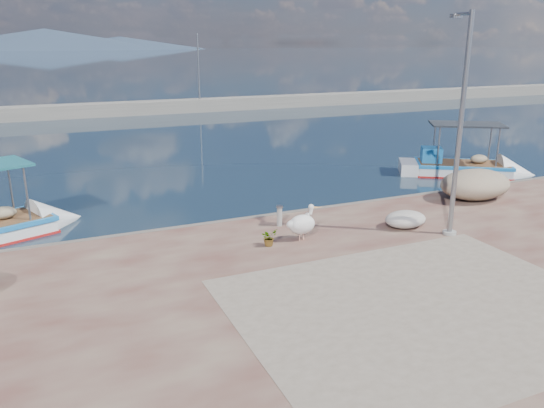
% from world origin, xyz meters
% --- Properties ---
extents(ground, '(1400.00, 1400.00, 0.00)m').
position_xyz_m(ground, '(0.00, 0.00, 0.00)').
color(ground, '#162635').
rests_on(ground, ground).
extents(quay, '(44.00, 22.00, 0.50)m').
position_xyz_m(quay, '(0.00, -6.00, 0.25)').
color(quay, '#522623').
rests_on(quay, ground).
extents(quay_patch, '(9.00, 7.00, 0.01)m').
position_xyz_m(quay_patch, '(1.00, -3.00, 0.50)').
color(quay_patch, gray).
rests_on(quay_patch, quay).
extents(breakwater, '(120.00, 2.20, 7.50)m').
position_xyz_m(breakwater, '(-0.00, 40.00, 0.60)').
color(breakwater, gray).
rests_on(breakwater, ground).
extents(mountains, '(370.00, 280.00, 22.00)m').
position_xyz_m(mountains, '(4.39, 650.00, 9.51)').
color(mountains, '#28384C').
rests_on(mountains, ground).
extents(boat_right, '(6.59, 5.24, 3.11)m').
position_xyz_m(boat_right, '(12.83, 8.59, 0.24)').
color(boat_right, white).
rests_on(boat_right, ground).
extents(pelican, '(1.20, 0.58, 1.17)m').
position_xyz_m(pelican, '(0.35, 2.19, 1.05)').
color(pelican, tan).
rests_on(pelican, quay).
extents(lamp_post, '(0.44, 0.96, 7.00)m').
position_xyz_m(lamp_post, '(5.07, 0.75, 3.80)').
color(lamp_post, gray).
rests_on(lamp_post, quay).
extents(bollard_near, '(0.24, 0.24, 0.72)m').
position_xyz_m(bollard_near, '(0.25, 3.74, 0.89)').
color(bollard_near, gray).
rests_on(bollard_near, quay).
extents(potted_plant, '(0.60, 0.56, 0.55)m').
position_xyz_m(potted_plant, '(-0.82, 2.16, 0.77)').
color(potted_plant, '#33722D').
rests_on(potted_plant, quay).
extents(net_pile_d, '(1.49, 1.11, 0.56)m').
position_xyz_m(net_pile_d, '(4.15, 1.89, 0.78)').
color(net_pile_d, '#B5AFA7').
rests_on(net_pile_d, quay).
extents(net_pile_c, '(3.05, 2.18, 1.20)m').
position_xyz_m(net_pile_c, '(8.88, 3.60, 1.10)').
color(net_pile_c, tan).
rests_on(net_pile_c, quay).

